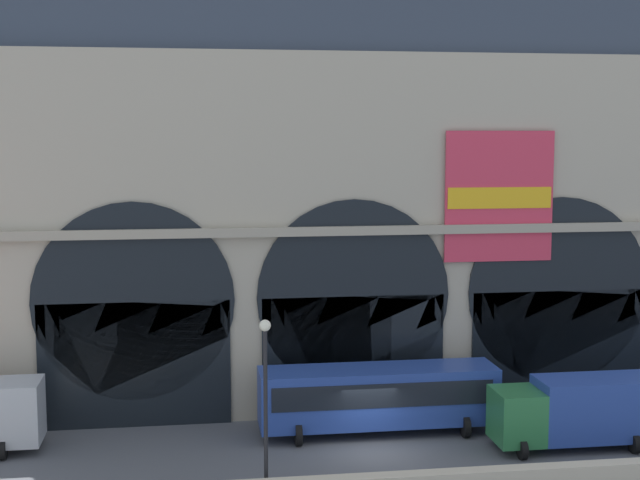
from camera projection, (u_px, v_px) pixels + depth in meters
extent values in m
plane|color=#54565B|center=(374.00, 451.00, 39.00)|extent=(200.00, 200.00, 0.00)
cube|color=#B2A891|center=(346.00, 233.00, 44.88)|extent=(43.91, 4.09, 17.68)
cube|color=#333D4C|center=(346.00, 5.00, 43.85)|extent=(43.91, 3.49, 4.84)
cube|color=black|center=(135.00, 365.00, 42.02)|extent=(8.94, 0.20, 6.01)
cylinder|color=black|center=(134.00, 302.00, 41.66)|extent=(9.41, 0.20, 9.41)
cube|color=black|center=(353.00, 357.00, 43.51)|extent=(8.94, 0.20, 6.01)
cylinder|color=black|center=(354.00, 296.00, 43.16)|extent=(9.41, 0.20, 9.41)
cube|color=black|center=(557.00, 349.00, 45.01)|extent=(8.94, 0.20, 6.01)
cylinder|color=black|center=(559.00, 291.00, 44.65)|extent=(9.41, 0.20, 9.41)
cube|color=#D8334C|center=(499.00, 196.00, 43.51)|extent=(5.45, 0.12, 6.38)
cube|color=yellow|center=(500.00, 198.00, 43.44)|extent=(5.23, 0.04, 1.03)
cube|color=#A49A85|center=(354.00, 231.00, 42.68)|extent=(43.91, 0.50, 0.44)
cylinder|color=black|center=(3.00, 450.00, 37.97)|extent=(0.28, 0.84, 0.84)
cylinder|color=black|center=(12.00, 434.00, 40.01)|extent=(0.28, 0.84, 0.84)
cube|color=#28479E|center=(378.00, 395.00, 41.19)|extent=(11.00, 2.50, 2.60)
cube|color=black|center=(384.00, 396.00, 39.90)|extent=(10.12, 0.04, 1.10)
cylinder|color=black|center=(298.00, 435.00, 39.69)|extent=(0.28, 1.00, 1.00)
cylinder|color=black|center=(293.00, 419.00, 41.90)|extent=(0.28, 1.00, 1.00)
cylinder|color=black|center=(465.00, 427.00, 40.79)|extent=(0.28, 1.00, 1.00)
cylinder|color=black|center=(451.00, 412.00, 43.00)|extent=(0.28, 1.00, 1.00)
cube|color=#2D7A42|center=(517.00, 416.00, 38.92)|extent=(2.00, 2.30, 2.30)
cube|color=#28479E|center=(598.00, 408.00, 39.43)|extent=(5.50, 2.30, 2.70)
cylinder|color=black|center=(522.00, 450.00, 38.02)|extent=(0.28, 0.84, 0.84)
cylinder|color=black|center=(505.00, 434.00, 40.06)|extent=(0.28, 0.84, 0.84)
cylinder|color=black|center=(635.00, 444.00, 38.75)|extent=(0.28, 0.84, 0.84)
cylinder|color=black|center=(612.00, 428.00, 40.79)|extent=(0.28, 0.84, 0.84)
cylinder|color=black|center=(266.00, 414.00, 33.74)|extent=(0.16, 0.16, 6.50)
sphere|color=#F2EDCC|center=(265.00, 325.00, 33.34)|extent=(0.44, 0.44, 0.44)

